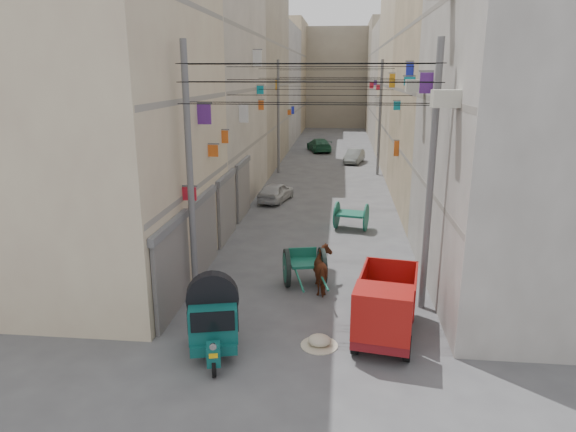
# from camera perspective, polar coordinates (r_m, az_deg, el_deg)

# --- Properties ---
(ground) EXTENTS (140.00, 140.00, 0.00)m
(ground) POSITION_cam_1_polar(r_m,az_deg,el_deg) (11.48, -0.26, -22.19)
(ground) COLOR #464649
(ground) RESTS_ON ground
(building_row_left) EXTENTS (8.00, 62.00, 14.00)m
(building_row_left) POSITION_cam_1_polar(r_m,az_deg,el_deg) (44.09, -5.95, 14.68)
(building_row_left) COLOR #C4B694
(building_row_left) RESTS_ON ground
(building_row_right) EXTENTS (8.00, 62.00, 14.00)m
(building_row_right) POSITION_cam_1_polar(r_m,az_deg,el_deg) (43.72, 15.72, 14.20)
(building_row_right) COLOR #ADA8A2
(building_row_right) RESTS_ON ground
(end_cap_building) EXTENTS (22.00, 10.00, 13.00)m
(end_cap_building) POSITION_cam_1_polar(r_m,az_deg,el_deg) (75.04, 5.44, 15.02)
(end_cap_building) COLOR gray
(end_cap_building) RESTS_ON ground
(shutters_left) EXTENTS (0.18, 14.40, 2.88)m
(shutters_left) POSITION_cam_1_polar(r_m,az_deg,el_deg) (20.76, -7.91, -0.09)
(shutters_left) COLOR #4A4A4F
(shutters_left) RESTS_ON ground
(signboards) EXTENTS (8.22, 40.52, 5.67)m
(signboards) POSITION_cam_1_polar(r_m,az_deg,el_deg) (30.91, 4.15, 8.78)
(signboards) COLOR red
(signboards) RESTS_ON ground
(ac_units) EXTENTS (0.70, 6.55, 3.35)m
(ac_units) POSITION_cam_1_polar(r_m,az_deg,el_deg) (16.91, 15.68, 16.36)
(ac_units) COLOR #B2B0A0
(ac_units) RESTS_ON ground
(utility_poles) EXTENTS (7.40, 22.20, 8.00)m
(utility_poles) POSITION_cam_1_polar(r_m,az_deg,el_deg) (26.22, 3.84, 8.85)
(utility_poles) COLOR #5C5C5F
(utility_poles) RESTS_ON ground
(overhead_cables) EXTENTS (7.40, 22.52, 1.12)m
(overhead_cables) POSITION_cam_1_polar(r_m,az_deg,el_deg) (23.45, 3.70, 14.85)
(overhead_cables) COLOR black
(overhead_cables) RESTS_ON ground
(auto_rickshaw) EXTENTS (1.70, 2.44, 1.66)m
(auto_rickshaw) POSITION_cam_1_polar(r_m,az_deg,el_deg) (13.62, -8.30, -11.00)
(auto_rickshaw) COLOR black
(auto_rickshaw) RESTS_ON ground
(tonga_cart) EXTENTS (1.72, 3.08, 1.31)m
(tonga_cart) POSITION_cam_1_polar(r_m,az_deg,el_deg) (17.59, 1.85, -5.61)
(tonga_cart) COLOR black
(tonga_cart) RESTS_ON ground
(mini_truck) EXTENTS (2.03, 3.55, 1.89)m
(mini_truck) POSITION_cam_1_polar(r_m,az_deg,el_deg) (14.10, 10.69, -10.49)
(mini_truck) COLOR black
(mini_truck) RESTS_ON ground
(second_cart) EXTENTS (1.70, 1.57, 1.29)m
(second_cart) POSITION_cam_1_polar(r_m,az_deg,el_deg) (24.00, 7.04, 0.07)
(second_cart) COLOR #135743
(second_cart) RESTS_ON ground
(feed_sack) EXTENTS (0.62, 0.50, 0.31)m
(feed_sack) POSITION_cam_1_polar(r_m,az_deg,el_deg) (14.11, 3.50, -13.62)
(feed_sack) COLOR beige
(feed_sack) RESTS_ON ground
(horse) EXTENTS (1.06, 1.79, 1.42)m
(horse) POSITION_cam_1_polar(r_m,az_deg,el_deg) (17.23, 4.09, -6.02)
(horse) COLOR #5B2015
(horse) RESTS_ON ground
(distant_car_white) EXTENTS (1.98, 3.43, 1.10)m
(distant_car_white) POSITION_cam_1_polar(r_m,az_deg,el_deg) (29.24, -1.34, 2.70)
(distant_car_white) COLOR #BBBBBB
(distant_car_white) RESTS_ON ground
(distant_car_grey) EXTENTS (1.86, 3.50, 1.10)m
(distant_car_grey) POSITION_cam_1_polar(r_m,az_deg,el_deg) (42.49, 7.38, 6.60)
(distant_car_grey) COLOR #545957
(distant_car_grey) RESTS_ON ground
(distant_car_green) EXTENTS (2.74, 4.51, 1.22)m
(distant_car_green) POSITION_cam_1_polar(r_m,az_deg,el_deg) (48.62, 3.48, 7.89)
(distant_car_green) COLOR #1E593A
(distant_car_green) RESTS_ON ground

